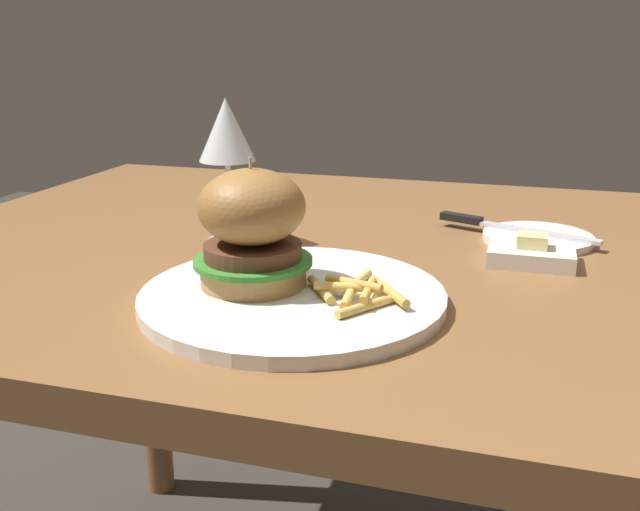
# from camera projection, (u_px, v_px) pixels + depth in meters

# --- Properties ---
(dining_table) EXTENTS (1.16, 0.89, 0.74)m
(dining_table) POSITION_uv_depth(u_px,v_px,m) (337.00, 309.00, 0.96)
(dining_table) COLOR brown
(dining_table) RESTS_ON ground
(main_plate) EXTENTS (0.31, 0.31, 0.01)m
(main_plate) POSITION_uv_depth(u_px,v_px,m) (293.00, 297.00, 0.72)
(main_plate) COLOR white
(main_plate) RESTS_ON dining_table
(burger_sandwich) EXTENTS (0.12, 0.12, 0.13)m
(burger_sandwich) POSITION_uv_depth(u_px,v_px,m) (252.00, 228.00, 0.72)
(burger_sandwich) COLOR #B78447
(burger_sandwich) RESTS_ON main_plate
(fries_pile) EXTENTS (0.12, 0.13, 0.02)m
(fries_pile) POSITION_uv_depth(u_px,v_px,m) (357.00, 291.00, 0.70)
(fries_pile) COLOR #E0B251
(fries_pile) RESTS_ON main_plate
(wine_glass) EXTENTS (0.07, 0.07, 0.19)m
(wine_glass) POSITION_uv_depth(u_px,v_px,m) (227.00, 134.00, 0.90)
(wine_glass) COLOR silver
(wine_glass) RESTS_ON dining_table
(bread_plate) EXTENTS (0.14, 0.14, 0.01)m
(bread_plate) POSITION_uv_depth(u_px,v_px,m) (538.00, 238.00, 0.94)
(bread_plate) COLOR white
(bread_plate) RESTS_ON dining_table
(table_knife) EXTENTS (0.21, 0.09, 0.01)m
(table_knife) POSITION_uv_depth(u_px,v_px,m) (502.00, 226.00, 0.97)
(table_knife) COLOR silver
(table_knife) RESTS_ON bread_plate
(butter_dish) EXTENTS (0.10, 0.07, 0.04)m
(butter_dish) POSITION_uv_depth(u_px,v_px,m) (531.00, 254.00, 0.85)
(butter_dish) COLOR white
(butter_dish) RESTS_ON dining_table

